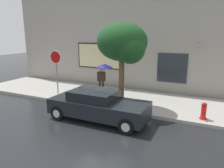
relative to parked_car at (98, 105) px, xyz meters
The scene contains 8 objects.
ground_plane 0.70m from the parked_car, 43.36° to the left, with size 60.00×60.00×0.00m, color black.
sidewalk 3.20m from the parked_car, 87.36° to the left, with size 20.00×4.00×0.15m, color #A3A099.
building_facade 6.30m from the parked_car, 88.75° to the left, with size 20.00×0.67×7.00m.
parked_car is the anchor object (origin of this frame).
fire_hydrant 4.59m from the parked_car, 21.31° to the left, with size 0.30×0.44×0.75m.
pedestrian_with_umbrella 3.75m from the parked_car, 113.46° to the left, with size 1.00×1.00×1.88m.
street_tree 3.19m from the parked_car, 75.20° to the left, with size 2.50×2.13×4.16m.
stop_sign 4.18m from the parked_car, 155.30° to the left, with size 0.76×0.10×2.71m.
Camera 1 is at (4.24, -7.95, 3.77)m, focal length 34.12 mm.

